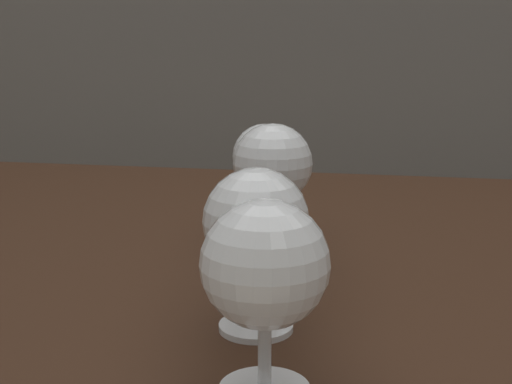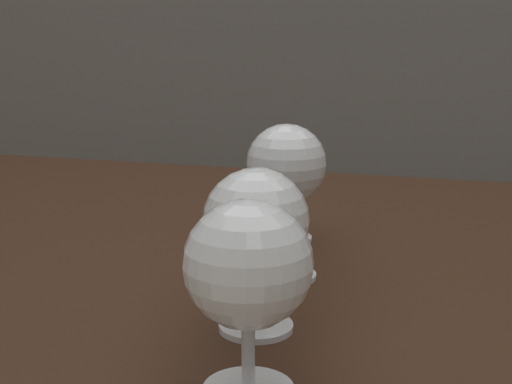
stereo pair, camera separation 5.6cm
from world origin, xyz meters
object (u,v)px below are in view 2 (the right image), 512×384
(wine_glass_chardonnay, at_px, (288,160))
(wine_glass_white, at_px, (256,225))
(wine_glass_empty, at_px, (248,269))
(wine_glass_pinot, at_px, (286,169))

(wine_glass_chardonnay, bearing_deg, wine_glass_white, -82.26)
(wine_glass_empty, height_order, wine_glass_pinot, wine_glass_pinot)
(wine_glass_white, bearing_deg, wine_glass_pinot, 92.86)
(wine_glass_empty, distance_m, wine_glass_white, 0.10)
(wine_glass_white, height_order, wine_glass_pinot, wine_glass_pinot)
(wine_glass_white, bearing_deg, wine_glass_chardonnay, 97.74)
(wine_glass_empty, relative_size, wine_glass_chardonnay, 1.00)
(wine_glass_chardonnay, bearing_deg, wine_glass_pinot, -77.35)
(wine_glass_empty, relative_size, wine_glass_white, 1.00)
(wine_glass_empty, bearing_deg, wine_glass_chardonnay, 99.34)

